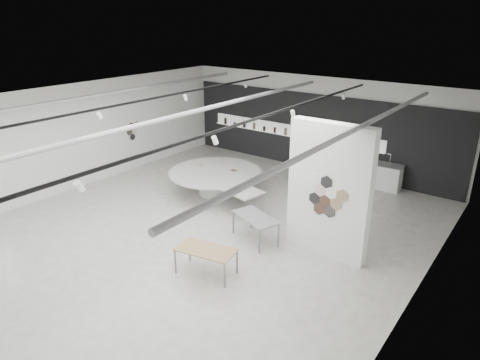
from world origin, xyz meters
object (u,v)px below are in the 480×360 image
Objects in this scene: sample_table_wood at (206,251)px; sample_table_stone at (255,219)px; display_island at (216,180)px; partition_column at (329,191)px; kitchen_counter at (379,175)px.

sample_table_stone is (-0.00, 2.12, 0.04)m from sample_table_wood.
sample_table_wood is at bearing -89.98° from sample_table_stone.
sample_table_stone is at bearing -21.24° from display_island.
display_island is at bearing 164.12° from partition_column.
kitchen_counter is (4.41, 4.12, -0.08)m from display_island.
sample_table_stone is at bearing -164.22° from partition_column.
sample_table_wood is at bearing -125.61° from partition_column.
sample_table_stone is at bearing 90.02° from sample_table_wood.
partition_column reaches higher than kitchen_counter.
sample_table_wood is 0.94× the size of kitchen_counter.
display_island is 2.79× the size of sample_table_stone.
display_island reaches higher than sample_table_wood.
display_island is 6.04m from kitchen_counter.
partition_column is 5.71m from kitchen_counter.
display_island is 3.62m from sample_table_stone.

